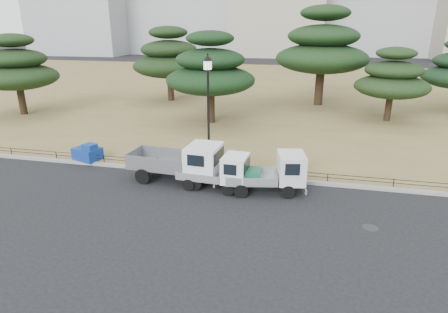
% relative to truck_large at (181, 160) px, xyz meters
% --- Properties ---
extents(ground, '(220.00, 220.00, 0.00)m').
position_rel_truck_large_xyz_m(ground, '(2.06, -1.51, -1.10)').
color(ground, black).
extents(lawn, '(120.00, 56.00, 0.15)m').
position_rel_truck_large_xyz_m(lawn, '(2.06, 29.09, -1.02)').
color(lawn, olive).
rests_on(lawn, ground).
extents(curb, '(120.00, 0.25, 0.16)m').
position_rel_truck_large_xyz_m(curb, '(2.06, 1.09, -1.02)').
color(curb, gray).
rests_on(curb, ground).
extents(truck_large, '(4.65, 2.10, 1.98)m').
position_rel_truck_large_xyz_m(truck_large, '(0.00, 0.00, 0.00)').
color(truck_large, black).
rests_on(truck_large, ground).
extents(truck_kei_front, '(3.34, 1.59, 1.73)m').
position_rel_truck_large_xyz_m(truck_kei_front, '(2.02, -0.44, -0.24)').
color(truck_kei_front, black).
rests_on(truck_kei_front, ground).
extents(truck_kei_rear, '(3.80, 2.16, 1.87)m').
position_rel_truck_large_xyz_m(truck_kei_rear, '(4.46, -0.24, -0.16)').
color(truck_kei_rear, black).
rests_on(truck_kei_rear, ground).
extents(street_lamp, '(0.52, 0.52, 5.84)m').
position_rel_truck_large_xyz_m(street_lamp, '(1.06, 1.39, 3.00)').
color(street_lamp, black).
rests_on(street_lamp, lawn).
extents(pipe_fence, '(38.00, 0.04, 0.40)m').
position_rel_truck_large_xyz_m(pipe_fence, '(2.06, 1.24, -0.66)').
color(pipe_fence, black).
rests_on(pipe_fence, lawn).
extents(tarp_pile, '(1.69, 1.43, 0.96)m').
position_rel_truck_large_xyz_m(tarp_pile, '(-6.06, 1.48, -0.56)').
color(tarp_pile, navy).
rests_on(tarp_pile, lawn).
extents(manhole, '(0.60, 0.60, 0.01)m').
position_rel_truck_large_xyz_m(manhole, '(8.56, -2.71, -1.09)').
color(manhole, '#2D2D30').
rests_on(manhole, ground).
extents(pine_west_far, '(6.53, 6.53, 6.59)m').
position_rel_truck_large_xyz_m(pine_west_far, '(-17.79, 10.53, 2.86)').
color(pine_west_far, black).
rests_on(pine_west_far, lawn).
extents(pine_west_near, '(7.14, 7.14, 7.14)m').
position_rel_truck_large_xyz_m(pine_west_near, '(-7.70, 19.19, 3.17)').
color(pine_west_near, black).
rests_on(pine_west_near, lawn).
extents(pine_center_left, '(6.75, 6.75, 6.86)m').
position_rel_truck_large_xyz_m(pine_center_left, '(-1.46, 11.31, 3.01)').
color(pine_center_left, black).
rests_on(pine_center_left, lawn).
extents(pine_center_right, '(8.42, 8.42, 8.93)m').
position_rel_truck_large_xyz_m(pine_center_right, '(6.76, 20.26, 4.22)').
color(pine_center_right, black).
rests_on(pine_center_right, lawn).
extents(pine_east_near, '(5.62, 5.62, 5.67)m').
position_rel_truck_large_xyz_m(pine_east_near, '(12.05, 14.97, 2.32)').
color(pine_east_near, black).
rests_on(pine_east_near, lawn).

